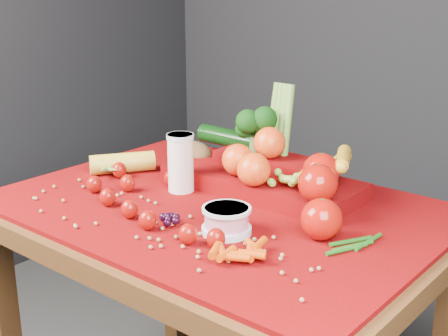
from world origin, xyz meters
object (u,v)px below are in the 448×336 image
Objects in this scene: table at (219,244)px; milk_glass at (181,161)px; produce_mound at (273,170)px; yogurt_bowl at (227,219)px.

milk_glass is (-0.14, 0.01, 0.19)m from table.
milk_glass is 0.24m from produce_mound.
milk_glass is at bearing 152.58° from yogurt_bowl.
yogurt_bowl is at bearing -27.42° from milk_glass.
yogurt_bowl is (0.26, -0.14, -0.05)m from milk_glass.
produce_mound is (0.06, 0.15, 0.17)m from table.
table is 7.28× the size of milk_glass.
produce_mound is (-0.07, 0.27, 0.03)m from yogurt_bowl.
milk_glass is at bearing 174.38° from table.
table is 0.23m from produce_mound.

